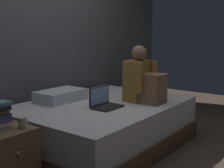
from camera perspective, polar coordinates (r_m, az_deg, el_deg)
name	(u,v)px	position (r m, az deg, el deg)	size (l,w,h in m)	color
ground_plane	(113,157)	(3.24, 0.12, -13.95)	(8.00, 8.00, 0.00)	#47382D
wall_back	(36,30)	(3.81, -14.61, 10.16)	(5.60, 0.10, 2.70)	#4C4F54
bed	(103,124)	(3.47, -1.84, -7.83)	(2.00, 1.50, 0.51)	brown
nightstand	(3,161)	(2.65, -20.45, -13.74)	(0.44, 0.46, 0.54)	brown
person_sitting	(143,81)	(3.42, 6.06, 0.68)	(0.39, 0.44, 0.66)	olive
laptop	(104,102)	(3.17, -1.51, -3.59)	(0.32, 0.23, 0.22)	black
pillow	(61,96)	(3.52, -9.92, -2.22)	(0.56, 0.36, 0.13)	silver
mug	(23,123)	(2.52, -16.89, -7.20)	(0.08, 0.08, 0.09)	#BCB2A3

